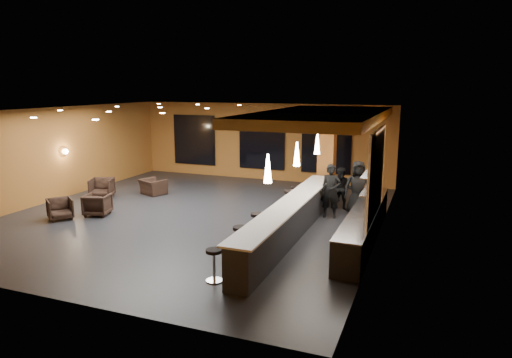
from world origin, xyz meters
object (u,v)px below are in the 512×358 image
(pendant_1, at_px, (297,154))
(bar_stool_4, at_px, (290,199))
(bar_counter, at_px, (291,220))
(staff_c, at_px, (358,188))
(armchair_d, at_px, (153,187))
(bar_stool_5, at_px, (295,194))
(staff_b, at_px, (342,189))
(armchair_a, at_px, (60,209))
(bar_stool_1, at_px, (240,237))
(prep_counter, at_px, (364,225))
(staff_a, at_px, (331,191))
(bar_stool_0, at_px, (214,261))
(bar_stool_3, at_px, (278,212))
(armchair_c, at_px, (102,188))
(pendant_0, at_px, (268,169))
(armchair_b, at_px, (98,205))
(column, at_px, (327,155))
(bar_stool_2, at_px, (257,223))
(pendant_2, at_px, (317,144))

(pendant_1, relative_size, bar_stool_4, 0.81)
(bar_counter, bearing_deg, staff_c, 64.76)
(armchair_d, xyz_separation_m, bar_stool_5, (5.86, 0.27, 0.16))
(staff_b, height_order, armchair_d, staff_b)
(staff_c, relative_size, bar_stool_4, 2.14)
(pendant_1, relative_size, staff_b, 0.46)
(armchair_a, bearing_deg, bar_stool_1, -60.66)
(prep_counter, bearing_deg, staff_a, 125.88)
(bar_stool_0, relative_size, bar_stool_3, 1.04)
(bar_stool_4, bearing_deg, armchair_c, -178.30)
(pendant_0, distance_m, armchair_a, 7.88)
(pendant_1, bearing_deg, prep_counter, 0.00)
(armchair_b, relative_size, armchair_c, 0.95)
(column, height_order, bar_stool_3, column)
(bar_counter, height_order, armchair_a, bar_counter)
(pendant_0, bearing_deg, bar_stool_2, 119.91)
(staff_c, distance_m, bar_stool_2, 4.27)
(column, distance_m, armchair_c, 8.77)
(bar_counter, relative_size, bar_stool_2, 10.11)
(bar_counter, distance_m, armchair_a, 7.62)
(pendant_2, bearing_deg, armchair_a, -152.16)
(staff_c, height_order, bar_stool_1, staff_c)
(column, xyz_separation_m, staff_c, (1.42, -1.60, -0.83))
(armchair_d, height_order, bar_stool_2, bar_stool_2)
(pendant_0, bearing_deg, prep_counter, 51.34)
(staff_c, bearing_deg, bar_stool_3, -151.52)
(column, distance_m, staff_a, 2.46)
(armchair_d, bearing_deg, bar_stool_3, -177.91)
(staff_a, xyz_separation_m, staff_c, (0.78, 0.62, 0.03))
(staff_c, bearing_deg, bar_stool_1, -132.17)
(pendant_1, distance_m, staff_b, 3.46)
(bar_stool_4, bearing_deg, bar_stool_3, -89.38)
(bar_stool_3, bearing_deg, bar_stool_1, -92.41)
(bar_stool_4, bearing_deg, pendant_1, -67.67)
(column, height_order, bar_stool_2, column)
(staff_c, xyz_separation_m, bar_stool_0, (-2.13, -6.53, -0.44))
(staff_a, relative_size, bar_stool_4, 2.07)
(column, distance_m, bar_stool_4, 2.83)
(pendant_0, distance_m, armchair_d, 8.63)
(pendant_0, distance_m, bar_stool_0, 2.52)
(staff_c, xyz_separation_m, bar_stool_4, (-2.08, -0.88, -0.37))
(pendant_2, distance_m, bar_stool_1, 5.31)
(armchair_b, bearing_deg, column, -160.92)
(bar_stool_4, bearing_deg, pendant_2, 52.78)
(staff_c, xyz_separation_m, armchair_d, (-8.10, 0.06, -0.61))
(bar_counter, relative_size, bar_stool_3, 11.07)
(pendant_1, relative_size, bar_stool_2, 0.88)
(staff_b, xyz_separation_m, bar_stool_4, (-1.48, -1.34, -0.20))
(column, distance_m, pendant_0, 6.63)
(staff_c, bearing_deg, pendant_2, 161.86)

